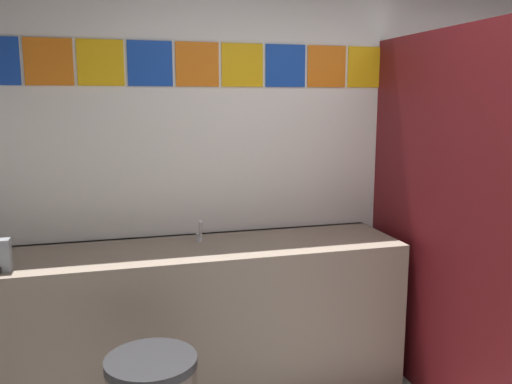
{
  "coord_description": "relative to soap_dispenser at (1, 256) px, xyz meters",
  "views": [
    {
      "loc": [
        -1.36,
        -1.45,
        1.72
      ],
      "look_at": [
        -0.63,
        1.17,
        1.24
      ],
      "focal_mm": 37.51,
      "sensor_mm": 36.0,
      "label": 1
    }
  ],
  "objects": [
    {
      "name": "vanity_counter",
      "position": [
        1.02,
        0.18,
        -0.52
      ],
      "size": [
        2.29,
        0.6,
        0.89
      ],
      "color": "gray",
      "rests_on": "ground_plane"
    },
    {
      "name": "soap_dispenser",
      "position": [
        0.0,
        0.0,
        0.0
      ],
      "size": [
        0.09,
        0.09,
        0.16
      ],
      "color": "gray",
      "rests_on": "vanity_counter"
    },
    {
      "name": "faucet_center",
      "position": [
        1.02,
        0.27,
        -0.03
      ],
      "size": [
        0.04,
        0.1,
        0.14
      ],
      "color": "silver",
      "rests_on": "vanity_counter"
    },
    {
      "name": "toilet",
      "position": [
        2.76,
        0.07,
        -0.67
      ],
      "size": [
        0.39,
        0.49,
        0.74
      ],
      "color": "white",
      "rests_on": "ground_plane"
    },
    {
      "name": "wall_back",
      "position": [
        1.88,
        0.52,
        0.37
      ],
      "size": [
        4.12,
        0.09,
        2.67
      ],
      "color": "white",
      "rests_on": "ground_plane"
    },
    {
      "name": "stall_divider",
      "position": [
        2.42,
        -0.56,
        0.07
      ],
      "size": [
        0.92,
        1.57,
        2.09
      ],
      "color": "maroon",
      "rests_on": "ground_plane"
    }
  ]
}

